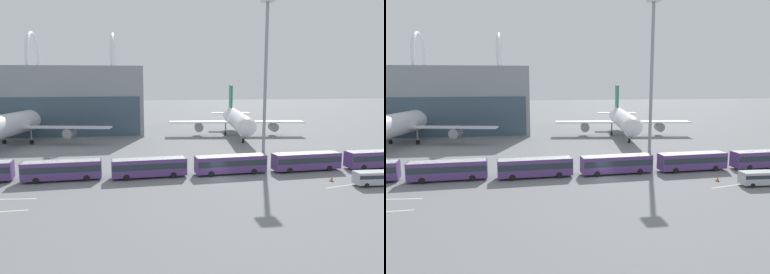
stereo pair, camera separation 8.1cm
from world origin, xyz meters
TOP-DOWN VIEW (x-y plane):
  - ground_plane at (0.00, 0.00)m, footprint 440.00×440.00m
  - airliner_at_gate_near at (-41.58, 37.51)m, footprint 45.63×42.14m
  - airliner_at_gate_far at (14.78, 43.87)m, footprint 37.68×37.30m
  - shuttle_bus_1 at (-24.46, 2.72)m, footprint 12.07×3.45m
  - shuttle_bus_2 at (-10.96, 2.57)m, footprint 12.08×3.51m
  - shuttle_bus_3 at (2.54, 2.85)m, footprint 12.10×3.59m
  - shuttle_bus_4 at (16.04, 3.09)m, footprint 12.08×3.50m
  - shuttle_bus_5 at (29.54, 3.05)m, footprint 12.05×3.35m
  - service_van_foreground at (21.89, -7.07)m, footprint 5.90×2.35m
  - floodlight_mast at (14.69, 21.15)m, footprint 2.38×2.38m
  - lane_stripe_0 at (18.73, -6.19)m, footprint 9.04×2.36m
  - traffic_cone_1 at (16.96, -3.92)m, footprint 0.64×0.64m

SIDE VIEW (x-z plane):
  - ground_plane at x=0.00m, z-range 0.00..0.00m
  - lane_stripe_0 at x=18.73m, z-range 0.00..0.01m
  - traffic_cone_1 at x=16.96m, z-range -0.01..0.73m
  - service_van_foreground at x=21.89m, z-range 0.20..2.36m
  - shuttle_bus_1 at x=-24.46m, z-range 0.28..3.39m
  - shuttle_bus_2 at x=-10.96m, z-range 0.28..3.39m
  - shuttle_bus_3 at x=2.54m, z-range 0.28..3.39m
  - shuttle_bus_4 at x=16.04m, z-range 0.28..3.39m
  - shuttle_bus_5 at x=29.54m, z-range 0.28..3.39m
  - airliner_at_gate_far at x=14.78m, z-range -2.30..11.44m
  - airliner_at_gate_near at x=-41.58m, z-range -1.60..11.80m
  - floodlight_mast at x=14.69m, z-range 2.73..34.81m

